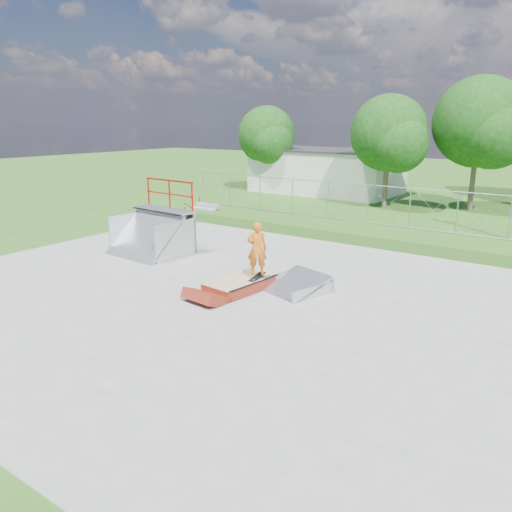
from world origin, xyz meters
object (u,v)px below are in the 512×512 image
at_px(flat_bank_ramp, 295,284).
at_px(grind_box, 243,284).
at_px(skater, 257,251).
at_px(quarter_pipe, 148,219).

bearing_deg(flat_bank_ramp, grind_box, -135.77).
relative_size(grind_box, skater, 1.55).
relative_size(quarter_pipe, skater, 1.69).
distance_m(grind_box, quarter_pipe, 5.83).
height_order(quarter_pipe, skater, quarter_pipe).
bearing_deg(skater, grind_box, -0.41).
bearing_deg(grind_box, quarter_pipe, 173.32).
bearing_deg(skater, quarter_pipe, -43.74).
distance_m(quarter_pipe, skater, 6.02).
height_order(grind_box, flat_bank_ramp, flat_bank_ramp).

